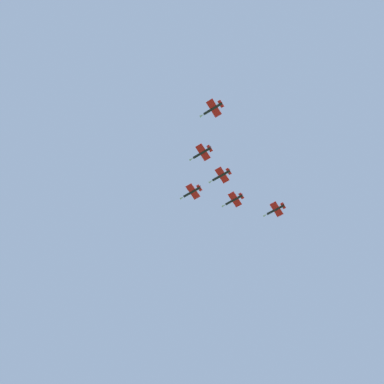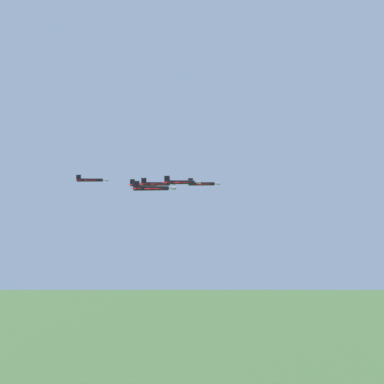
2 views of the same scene
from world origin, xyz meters
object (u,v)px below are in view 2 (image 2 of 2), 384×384
at_px(jet_lead, 202,184).
at_px(jet_starboard_inner, 180,182).
at_px(jet_starboard_outer, 90,180).
at_px(jet_center_rear, 152,188).
at_px(jet_port_inner, 144,185).
at_px(jet_port_outer, 156,184).

xyz_separation_m(jet_lead, jet_starboard_inner, (-4.70, -21.43, 0.64)).
bearing_deg(jet_starboard_outer, jet_center_rear, 0.00).
relative_size(jet_port_inner, jet_starboard_outer, 1.00).
xyz_separation_m(jet_port_outer, jet_starboard_outer, (-28.49, 18.60, 1.28)).
bearing_deg(jet_lead, jet_starboard_inner, -45.00).
distance_m(jet_port_inner, jet_starboard_inner, 31.04).
bearing_deg(jet_starboard_outer, jet_port_inner, 45.00).
bearing_deg(jet_starboard_outer, jet_starboard_inner, 18.43).
xyz_separation_m(jet_starboard_outer, jet_center_rear, (33.46, -52.26, -2.22)).
distance_m(jet_port_inner, jet_port_outer, 15.59).
xyz_separation_m(jet_port_inner, jet_starboard_outer, (-21.43, 4.70, 1.67)).
bearing_deg(jet_port_outer, jet_lead, 90.00).
xyz_separation_m(jet_starboard_inner, jet_starboard_outer, (-38.16, 30.83, 0.68)).
height_order(jet_starboard_outer, jet_center_rear, jet_starboard_outer).
bearing_deg(jet_starboard_inner, jet_starboard_outer, -161.57).
distance_m(jet_port_inner, jet_center_rear, 49.06).
bearing_deg(jet_center_rear, jet_port_inner, 161.57).
height_order(jet_lead, jet_port_inner, jet_lead).
relative_size(jet_starboard_inner, jet_port_outer, 1.00).
relative_size(jet_lead, jet_port_inner, 1.00).
bearing_deg(jet_port_inner, jet_lead, 45.00).
relative_size(jet_lead, jet_port_outer, 1.00).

